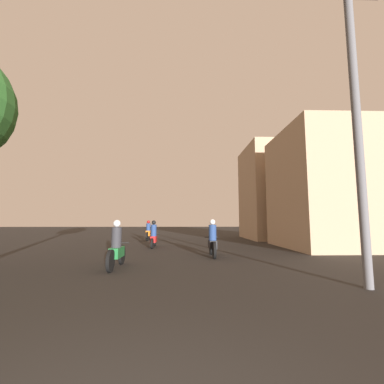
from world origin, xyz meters
TOP-DOWN VIEW (x-y plane):
  - motorcycle_green at (-1.72, 7.13)m, footprint 0.60×2.07m
  - motorcycle_black at (1.68, 9.66)m, footprint 0.60×2.01m
  - motorcycle_red at (-1.27, 13.44)m, footprint 0.60×1.97m
  - motorcycle_orange at (-2.30, 18.72)m, footprint 0.60×2.05m
  - building_right_near at (8.59, 12.86)m, footprint 5.08×5.93m
  - building_right_far at (8.50, 19.91)m, footprint 5.65×6.03m
  - utility_pole_near at (4.61, 4.41)m, footprint 1.60×0.20m

SIDE VIEW (x-z plane):
  - motorcycle_red at x=-1.27m, z-range -0.15..1.37m
  - motorcycle_green at x=-1.72m, z-range -0.16..1.39m
  - motorcycle_orange at x=-2.30m, z-range -0.15..1.38m
  - motorcycle_black at x=1.68m, z-range -0.16..1.41m
  - building_right_near at x=8.59m, z-range 0.00..6.65m
  - building_right_far at x=8.50m, z-range 0.00..7.69m
  - utility_pole_near at x=4.61m, z-range 0.17..7.84m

